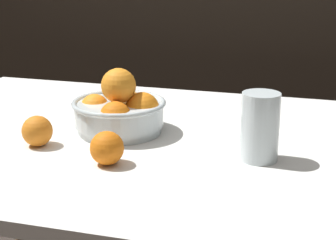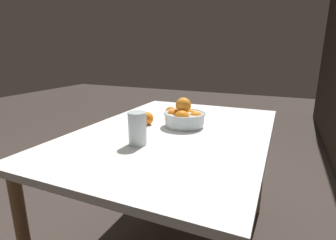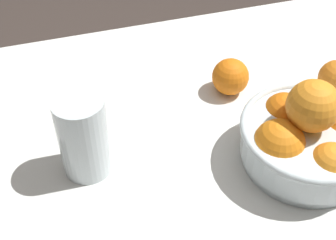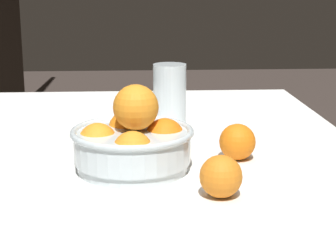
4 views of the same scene
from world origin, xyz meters
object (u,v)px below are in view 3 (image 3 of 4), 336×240
at_px(fruit_bowl, 307,138).
at_px(orange_loose_front, 336,78).
at_px(orange_loose_near_bowl, 230,77).
at_px(juice_glass, 84,140).

distance_m(fruit_bowl, orange_loose_front, 0.20).
distance_m(orange_loose_near_bowl, orange_loose_front, 0.20).
bearing_deg(orange_loose_front, fruit_bowl, 44.19).
bearing_deg(fruit_bowl, orange_loose_front, -135.81).
relative_size(juice_glass, orange_loose_near_bowl, 2.05).
distance_m(fruit_bowl, juice_glass, 0.36).
height_order(juice_glass, orange_loose_front, juice_glass).
bearing_deg(juice_glass, fruit_bowl, 165.55).
xyz_separation_m(fruit_bowl, orange_loose_front, (-0.15, -0.14, -0.02)).
xyz_separation_m(fruit_bowl, orange_loose_near_bowl, (0.05, -0.20, -0.02)).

